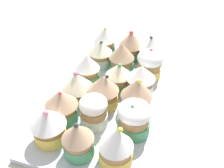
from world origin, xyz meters
TOP-DOWN VIEW (x-y plane):
  - ground_plane at (0.00, 0.00)cm, footprint 180.00×180.00cm
  - baking_tray at (0.00, 0.00)cm, footprint 42.10×23.24cm
  - cupcake_0 at (-15.32, -6.87)cm, footprint 5.43×5.43cm
  - cupcake_1 at (-10.06, -6.25)cm, footprint 5.99×5.99cm
  - cupcake_2 at (-2.47, -6.49)cm, footprint 5.52×5.52cm
  - cupcake_3 at (3.59, -6.31)cm, footprint 6.45×6.45cm
  - cupcake_4 at (9.97, -6.74)cm, footprint 6.21×6.21cm
  - cupcake_5 at (15.08, -6.77)cm, footprint 6.36×6.36cm
  - cupcake_6 at (-15.81, -0.48)cm, footprint 6.19×6.19cm
  - cupcake_7 at (-9.34, -0.57)cm, footprint 6.04×6.04cm
  - cupcake_8 at (-2.78, 0.60)cm, footprint 5.76×5.76cm
  - cupcake_9 at (3.50, -0.73)cm, footprint 6.38×6.38cm
  - cupcake_10 at (9.08, -0.69)cm, footprint 5.33×5.33cm
  - cupcake_11 at (16.40, -0.65)cm, footprint 5.40×5.40cm
  - cupcake_12 at (-15.17, 5.63)cm, footprint 6.52×6.52cm
  - cupcake_13 at (-9.23, 6.22)cm, footprint 6.01×6.01cm
  - cupcake_14 at (-2.59, 5.59)cm, footprint 6.30×6.30cm
  - cupcake_15 at (3.06, 6.01)cm, footprint 6.30×6.30cm
  - cupcake_16 at (8.76, 6.93)cm, footprint 6.21×6.21cm
  - cupcake_17 at (15.88, 5.72)cm, footprint 5.72×5.72cm

SIDE VIEW (x-z plane):
  - ground_plane at x=0.00cm, z-range -3.00..0.00cm
  - baking_tray at x=0.00cm, z-range 0.00..1.20cm
  - cupcake_8 at x=-2.78cm, z-range 1.12..7.79cm
  - cupcake_10 at x=9.08cm, z-range 1.25..7.88cm
  - cupcake_16 at x=8.76cm, z-range 1.15..8.24cm
  - cupcake_3 at x=3.59cm, z-range 1.17..8.33cm
  - cupcake_11 at x=16.40cm, z-range 1.13..8.40cm
  - cupcake_13 at x=-9.23cm, z-range 1.20..8.47cm
  - cupcake_1 at x=-10.06cm, z-range 1.28..8.43cm
  - cupcake_14 at x=-2.59cm, z-range 1.39..8.51cm
  - cupcake_4 at x=9.97cm, z-range 1.25..8.68cm
  - cupcake_9 at x=3.50cm, z-range 1.21..8.76cm
  - cupcake_17 at x=15.88cm, z-range 1.11..8.92cm
  - cupcake_12 at x=-15.17cm, z-range 1.26..8.78cm
  - cupcake_5 at x=15.08cm, z-range 1.24..8.83cm
  - cupcake_6 at x=-15.81cm, z-range 1.17..8.94cm
  - cupcake_2 at x=-2.47cm, z-range 1.32..8.81cm
  - cupcake_0 at x=-15.32cm, z-range 1.14..9.06cm
  - cupcake_7 at x=-9.34cm, z-range 1.30..8.90cm
  - cupcake_15 at x=3.06cm, z-range 1.26..9.24cm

